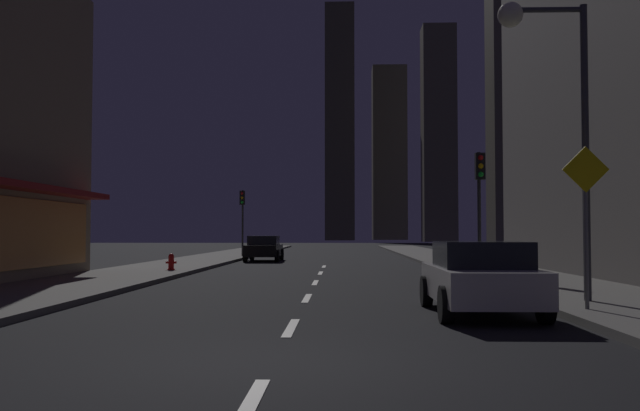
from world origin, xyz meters
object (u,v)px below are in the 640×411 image
Objects in this scene: car_parked_near at (480,277)px; street_lamp_right at (547,76)px; traffic_light_far_left at (242,208)px; pedestrian_crossing_sign at (586,212)px; fire_hydrant_far_left at (171,262)px; traffic_light_near_right at (480,186)px; car_parked_far at (264,248)px.

street_lamp_right is at bearing 37.56° from car_parked_near.
traffic_light_far_left is 1.33× the size of pedestrian_crossing_sign.
car_parked_near is 1.34× the size of pedestrian_crossing_sign.
fire_hydrant_far_left is 12.32m from traffic_light_near_right.
fire_hydrant_far_left is at bearing 130.68° from pedestrian_crossing_sign.
traffic_light_far_left is 0.64× the size of street_lamp_right.
pedestrian_crossing_sign reaches higher than car_parked_far.
car_parked_near and car_parked_far have the same top height.
car_parked_near reaches higher than fire_hydrant_far_left.
traffic_light_near_right reaches higher than fire_hydrant_far_left.
traffic_light_far_left is at bearing 118.61° from traffic_light_near_right.
car_parked_far is 18.40m from traffic_light_near_right.
traffic_light_near_right is 0.64× the size of street_lamp_right.
car_parked_near is 16.18m from fire_hydrant_far_left.
street_lamp_right reaches higher than car_parked_near.
street_lamp_right is (10.88, -28.11, 1.87)m from traffic_light_far_left.
car_parked_far is at bearing 110.72° from street_lamp_right.
car_parked_far is 27.04m from pedestrian_crossing_sign.
fire_hydrant_far_left is 16.61m from traffic_light_far_left.
car_parked_far is at bearing 79.17° from fire_hydrant_far_left.
fire_hydrant_far_left is 0.16× the size of traffic_light_far_left.
street_lamp_right reaches higher than fire_hydrant_far_left.
car_parked_near is at bearing 171.93° from pedestrian_crossing_sign.
traffic_light_far_left is at bearing 113.53° from car_parked_far.
car_parked_far is 12.24m from fire_hydrant_far_left.
car_parked_near is at bearing -101.53° from traffic_light_near_right.
car_parked_near is 30.95m from traffic_light_far_left.
car_parked_near is 6.48× the size of fire_hydrant_far_left.
traffic_light_far_left reaches higher than car_parked_near.
fire_hydrant_far_left is 17.71m from pedestrian_crossing_sign.
traffic_light_far_left is 30.20m from street_lamp_right.
car_parked_far is 5.35m from traffic_light_far_left.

